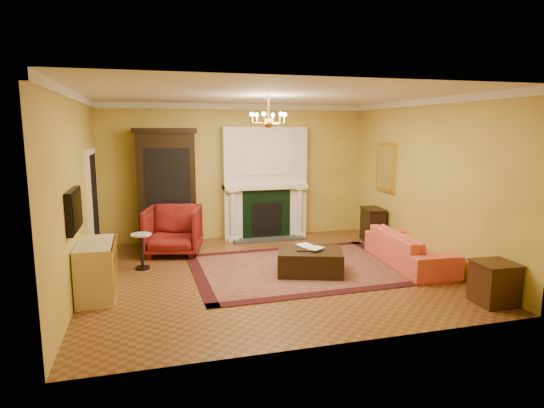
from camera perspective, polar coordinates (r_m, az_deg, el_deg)
name	(u,v)px	position (r m, az deg, el deg)	size (l,w,h in m)	color
floor	(269,273)	(7.94, -0.42, -8.70)	(6.00, 5.50, 0.02)	brown
ceiling	(268,94)	(7.56, -0.45, 13.59)	(6.00, 5.50, 0.02)	silver
wall_back	(237,172)	(10.28, -4.42, 4.04)	(6.00, 0.02, 3.00)	gold
wall_front	(333,218)	(5.02, 7.71, -1.70)	(6.00, 0.02, 3.00)	gold
wall_left	(75,194)	(7.43, -23.48, 1.21)	(0.02, 5.50, 3.00)	gold
wall_right	(426,181)	(8.87, 18.73, 2.71)	(0.02, 5.50, 3.00)	gold
fireplace	(265,185)	(10.26, -0.90, 2.34)	(1.90, 0.70, 2.50)	silver
crown_molding	(255,102)	(8.49, -2.16, 12.66)	(6.00, 5.50, 0.12)	silver
doorway	(93,205)	(9.16, -21.51, -0.13)	(0.08, 1.05, 2.10)	white
tv_panel	(74,210)	(6.86, -23.56, -0.70)	(0.09, 0.95, 0.58)	black
gilt_mirror	(386,167)	(10.02, 14.09, 4.50)	(0.06, 0.76, 1.05)	gold
chandelier	(268,120)	(7.55, -0.45, 10.54)	(0.63, 0.55, 0.53)	#BA8633
oriental_rug	(300,268)	(8.20, 3.51, -8.01)	(3.76, 2.82, 0.02)	#410D16
china_cabinet	(167,190)	(9.87, -12.98, 1.76)	(1.18, 0.54, 2.37)	black
wingback_armchair	(173,228)	(9.17, -12.28, -2.96)	(1.03, 0.96, 1.06)	maroon
pedestal_table	(142,249)	(8.37, -16.02, -5.40)	(0.36, 0.36, 0.64)	black
commode	(97,270)	(7.24, -21.13, -7.70)	(0.52, 1.10, 0.82)	#C1AF8D
coral_sofa	(409,243)	(8.61, 16.86, -4.72)	(2.13, 0.62, 0.83)	#D85F44
end_table	(494,284)	(7.24, 26.10, -9.01)	(0.50, 0.50, 0.58)	#3B1C10
console_table	(373,225)	(10.23, 12.51, -2.65)	(0.37, 0.64, 0.72)	black
leather_ottoman	(310,261)	(7.86, 4.81, -7.20)	(1.08, 0.79, 0.40)	black
ottoman_tray	(309,249)	(7.82, 4.61, -5.63)	(0.40, 0.31, 0.03)	black
book_a	(300,239)	(7.82, 3.51, -4.35)	(0.23, 0.03, 0.31)	gray
book_b	(311,240)	(7.79, 4.88, -4.52)	(0.21, 0.02, 0.28)	gray
topiary_left	(233,176)	(10.04, -4.94, 3.55)	(0.14, 0.14, 0.38)	tan
topiary_right	(298,172)	(10.41, 3.30, 4.06)	(0.18, 0.18, 0.47)	tan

